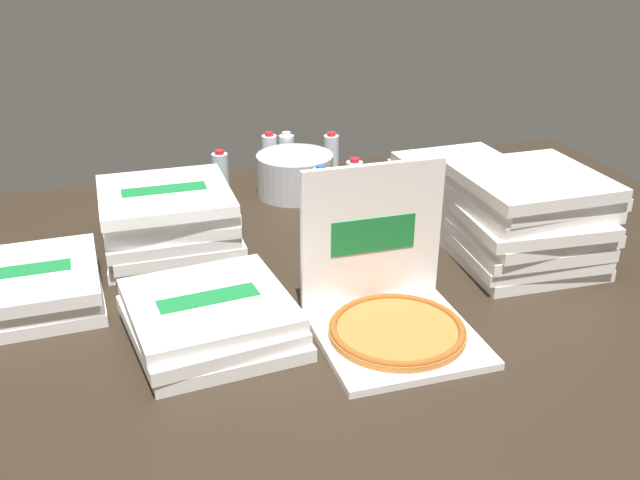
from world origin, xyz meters
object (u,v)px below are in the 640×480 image
object	(u,v)px
open_pizza_box	(390,306)
pizza_stack_center_near	(212,319)
water_bottle_3	(331,156)
pizza_stack_left_far	(458,180)
water_bottle_1	(287,156)
pizza_stack_right_far	(25,288)
water_bottle_0	(270,156)
water_bottle_5	(221,176)
pizza_stack_right_mid	(170,221)
ice_bucket	(295,175)
water_bottle_2	(354,184)
water_bottle_4	(321,192)
pizza_stack_left_mid	(527,219)

from	to	relation	value
open_pizza_box	pizza_stack_center_near	size ratio (longest dim) A/B	0.91
open_pizza_box	water_bottle_3	xyz separation A→B (m)	(0.23, 1.24, 0.02)
pizza_stack_left_far	water_bottle_1	size ratio (longest dim) A/B	2.30
pizza_stack_right_far	water_bottle_0	world-z (taller)	water_bottle_0
water_bottle_1	water_bottle_5	bearing A→B (deg)	-152.71
pizza_stack_center_near	water_bottle_1	size ratio (longest dim) A/B	2.42
pizza_stack_center_near	water_bottle_0	size ratio (longest dim) A/B	2.42
pizza_stack_right_mid	water_bottle_0	size ratio (longest dim) A/B	2.27
pizza_stack_right_far	pizza_stack_center_near	size ratio (longest dim) A/B	0.92
pizza_stack_left_far	pizza_stack_center_near	bearing A→B (deg)	-146.18
water_bottle_3	water_bottle_5	world-z (taller)	same
open_pizza_box	ice_bucket	distance (m)	1.09
pizza_stack_center_near	water_bottle_1	distance (m)	1.29
open_pizza_box	water_bottle_2	world-z (taller)	open_pizza_box
pizza_stack_left_far	water_bottle_0	world-z (taller)	water_bottle_0
water_bottle_4	water_bottle_1	bearing A→B (deg)	91.43
pizza_stack_left_mid	pizza_stack_left_far	bearing A→B (deg)	84.80
water_bottle_0	water_bottle_4	size ratio (longest dim) A/B	1.00
open_pizza_box	pizza_stack_left_mid	size ratio (longest dim) A/B	0.95
water_bottle_1	water_bottle_2	bearing A→B (deg)	-68.78
pizza_stack_left_far	pizza_stack_right_mid	size ratio (longest dim) A/B	1.01
water_bottle_0	pizza_stack_right_far	bearing A→B (deg)	-137.51
pizza_stack_left_mid	pizza_stack_center_near	size ratio (longest dim) A/B	0.95
open_pizza_box	water_bottle_0	size ratio (longest dim) A/B	2.20
water_bottle_5	ice_bucket	bearing A→B (deg)	-8.35
open_pizza_box	pizza_stack_right_mid	bearing A→B (deg)	126.83
pizza_stack_right_far	pizza_stack_left_mid	bearing A→B (deg)	-6.59
pizza_stack_center_near	water_bottle_0	world-z (taller)	water_bottle_0
water_bottle_1	water_bottle_3	world-z (taller)	same
open_pizza_box	water_bottle_4	distance (m)	0.84
pizza_stack_left_mid	water_bottle_3	bearing A→B (deg)	109.88
water_bottle_5	water_bottle_1	bearing A→B (deg)	27.29
water_bottle_1	water_bottle_2	size ratio (longest dim) A/B	1.00
water_bottle_3	pizza_stack_left_mid	bearing A→B (deg)	-70.12
pizza_stack_left_far	pizza_stack_right_far	world-z (taller)	pizza_stack_left_far
pizza_stack_left_far	pizza_stack_right_far	distance (m)	1.65
pizza_stack_right_mid	ice_bucket	xyz separation A→B (m)	(0.54, 0.40, -0.03)
water_bottle_0	water_bottle_5	xyz separation A→B (m)	(-0.24, -0.18, 0.00)
pizza_stack_right_mid	water_bottle_4	distance (m)	0.59
pizza_stack_left_far	ice_bucket	distance (m)	0.65
water_bottle_1	water_bottle_3	size ratio (longest dim) A/B	1.00
water_bottle_3	water_bottle_4	bearing A→B (deg)	-113.08
pizza_stack_right_mid	water_bottle_0	bearing A→B (deg)	51.82
pizza_stack_center_near	water_bottle_5	size ratio (longest dim) A/B	2.42
pizza_stack_right_mid	pizza_stack_right_far	size ratio (longest dim) A/B	1.02
pizza_stack_right_mid	water_bottle_3	distance (m)	0.92
water_bottle_0	pizza_stack_left_mid	bearing A→B (deg)	-60.11
water_bottle_2	water_bottle_3	bearing A→B (deg)	86.48
ice_bucket	water_bottle_2	bearing A→B (deg)	-48.86
pizza_stack_right_mid	water_bottle_2	size ratio (longest dim) A/B	2.27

